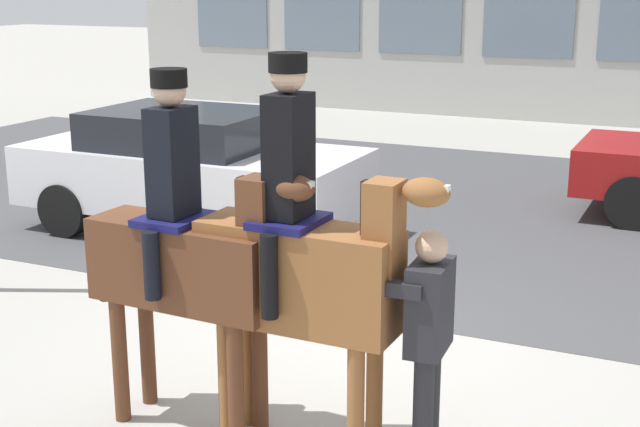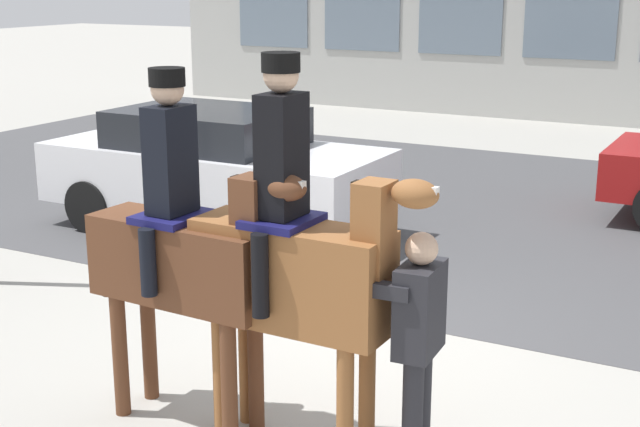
# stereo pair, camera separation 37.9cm
# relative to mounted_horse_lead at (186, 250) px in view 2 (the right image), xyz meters

# --- Properties ---
(ground_plane) EXTENTS (80.00, 80.00, 0.00)m
(ground_plane) POSITION_rel_mounted_horse_lead_xyz_m (0.35, 1.87, -1.28)
(ground_plane) COLOR #9E9B93
(road_surface) EXTENTS (22.09, 8.50, 0.01)m
(road_surface) POSITION_rel_mounted_horse_lead_xyz_m (0.35, 6.62, -1.28)
(road_surface) COLOR #444447
(road_surface) RESTS_ON ground_plane
(mounted_horse_lead) EXTENTS (1.74, 0.65, 2.50)m
(mounted_horse_lead) POSITION_rel_mounted_horse_lead_xyz_m (0.00, 0.00, 0.00)
(mounted_horse_lead) COLOR #59331E
(mounted_horse_lead) RESTS_ON ground_plane
(mounted_horse_companion) EXTENTS (1.73, 0.65, 2.63)m
(mounted_horse_companion) POSITION_rel_mounted_horse_lead_xyz_m (0.83, 0.04, 0.03)
(mounted_horse_companion) COLOR brown
(mounted_horse_companion) RESTS_ON ground_plane
(pedestrian_bystander) EXTENTS (0.82, 0.46, 1.61)m
(pedestrian_bystander) POSITION_rel_mounted_horse_lead_xyz_m (1.65, 0.09, -0.34)
(pedestrian_bystander) COLOR #232328
(pedestrian_bystander) RESTS_ON ground_plane
(street_car_near_lane) EXTENTS (4.22, 1.88, 1.51)m
(street_car_near_lane) POSITION_rel_mounted_horse_lead_xyz_m (-2.72, 4.23, -0.49)
(street_car_near_lane) COLOR silver
(street_car_near_lane) RESTS_ON ground_plane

